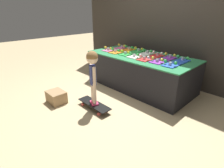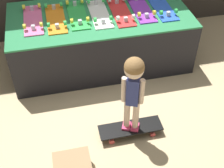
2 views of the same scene
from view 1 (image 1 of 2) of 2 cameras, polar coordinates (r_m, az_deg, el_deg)
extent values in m
plane|color=tan|center=(3.26, 1.14, -4.16)|extent=(16.00, 16.00, 0.00)
cube|color=#332D28|center=(4.05, 16.93, 20.42)|extent=(4.79, 0.10, 2.73)
cube|color=black|center=(3.63, 9.12, 3.97)|extent=(2.11, 1.03, 0.64)
cube|color=#2D7F4C|center=(3.54, 9.46, 9.04)|extent=(2.11, 1.03, 0.02)
cube|color=pink|center=(4.03, 1.05, 11.33)|extent=(0.21, 0.65, 0.01)
cube|color=#B7B7BC|center=(4.18, 3.19, 12.17)|extent=(0.04, 0.04, 0.05)
cylinder|color=yellow|center=(4.12, 4.11, 12.34)|extent=(0.03, 0.05, 0.05)
cylinder|color=yellow|center=(4.23, 2.31, 12.68)|extent=(0.03, 0.05, 0.05)
cube|color=#B7B7BC|center=(3.88, -1.23, 11.35)|extent=(0.04, 0.04, 0.05)
cylinder|color=yellow|center=(3.81, -0.32, 11.53)|extent=(0.03, 0.05, 0.05)
cylinder|color=yellow|center=(3.94, -2.12, 11.90)|extent=(0.03, 0.05, 0.05)
cube|color=orange|center=(3.85, 3.44, 10.70)|extent=(0.21, 0.65, 0.01)
cube|color=#B7B7BC|center=(4.00, 5.59, 11.59)|extent=(0.04, 0.04, 0.05)
cylinder|color=green|center=(3.93, 6.59, 11.74)|extent=(0.03, 0.05, 0.05)
cylinder|color=green|center=(4.05, 4.64, 12.13)|extent=(0.03, 0.05, 0.05)
cube|color=#B7B7BC|center=(3.69, 1.15, 10.71)|extent=(0.04, 0.04, 0.05)
cylinder|color=green|center=(3.62, 2.15, 10.89)|extent=(0.03, 0.05, 0.05)
cylinder|color=green|center=(3.74, 0.18, 11.31)|extent=(0.03, 0.05, 0.05)
cube|color=green|center=(3.70, 6.61, 10.11)|extent=(0.21, 0.65, 0.01)
cube|color=#B7B7BC|center=(3.86, 8.71, 11.03)|extent=(0.04, 0.04, 0.05)
cylinder|color=yellow|center=(3.80, 9.80, 11.17)|extent=(0.03, 0.05, 0.05)
cylinder|color=yellow|center=(3.91, 7.70, 11.61)|extent=(0.03, 0.05, 0.05)
cube|color=#B7B7BC|center=(3.54, 4.37, 10.12)|extent=(0.04, 0.04, 0.05)
cylinder|color=yellow|center=(3.48, 5.47, 10.28)|extent=(0.03, 0.05, 0.05)
cylinder|color=yellow|center=(3.59, 3.32, 10.76)|extent=(0.03, 0.05, 0.05)
cube|color=white|center=(3.53, 9.41, 9.30)|extent=(0.21, 0.65, 0.01)
cube|color=#B7B7BC|center=(3.69, 11.50, 10.27)|extent=(0.04, 0.04, 0.05)
cylinder|color=green|center=(3.64, 12.67, 10.40)|extent=(0.03, 0.05, 0.05)
cylinder|color=green|center=(3.73, 10.42, 10.91)|extent=(0.03, 0.05, 0.05)
cube|color=#B7B7BC|center=(3.36, 7.20, 9.28)|extent=(0.04, 0.04, 0.05)
cylinder|color=green|center=(3.30, 8.42, 9.43)|extent=(0.03, 0.05, 0.05)
cylinder|color=green|center=(3.40, 6.07, 9.98)|extent=(0.03, 0.05, 0.05)
cube|color=red|center=(3.37, 12.62, 8.41)|extent=(0.21, 0.65, 0.01)
cube|color=#B7B7BC|center=(3.54, 14.65, 9.45)|extent=(0.04, 0.04, 0.05)
cylinder|color=white|center=(3.49, 15.91, 9.56)|extent=(0.03, 0.05, 0.05)
cylinder|color=white|center=(3.58, 13.49, 10.13)|extent=(0.03, 0.05, 0.05)
cube|color=#B7B7BC|center=(3.19, 10.48, 8.37)|extent=(0.04, 0.04, 0.05)
cylinder|color=white|center=(3.14, 11.81, 8.49)|extent=(0.03, 0.05, 0.05)
cylinder|color=white|center=(3.24, 9.25, 9.12)|extent=(0.03, 0.05, 0.05)
cube|color=purple|center=(3.27, 16.54, 7.55)|extent=(0.21, 0.65, 0.01)
cube|color=#B7B7BC|center=(3.44, 18.44, 8.65)|extent=(0.04, 0.04, 0.05)
cylinder|color=yellow|center=(3.40, 19.79, 8.74)|extent=(0.03, 0.05, 0.05)
cylinder|color=yellow|center=(3.48, 17.22, 9.37)|extent=(0.03, 0.05, 0.05)
cube|color=#B7B7BC|center=(3.08, 14.57, 7.48)|extent=(0.04, 0.04, 0.05)
cylinder|color=yellow|center=(3.03, 16.02, 7.58)|extent=(0.03, 0.05, 0.05)
cylinder|color=yellow|center=(3.12, 13.25, 8.28)|extent=(0.03, 0.05, 0.05)
cube|color=blue|center=(3.14, 20.30, 6.46)|extent=(0.21, 0.65, 0.01)
cube|color=#B7B7BC|center=(3.32, 22.08, 7.64)|extent=(0.04, 0.04, 0.05)
cylinder|color=green|center=(3.29, 23.52, 7.71)|extent=(0.03, 0.05, 0.05)
cylinder|color=green|center=(3.35, 20.79, 8.41)|extent=(0.03, 0.05, 0.05)
cube|color=#B7B7BC|center=(2.95, 18.49, 6.33)|extent=(0.04, 0.04, 0.05)
cylinder|color=green|center=(2.91, 20.06, 6.40)|extent=(0.03, 0.05, 0.05)
cylinder|color=green|center=(2.98, 17.07, 7.20)|extent=(0.03, 0.05, 0.05)
cube|color=black|center=(2.87, -5.83, -6.49)|extent=(0.63, 0.19, 0.01)
cube|color=#B7B7BC|center=(2.74, -3.04, -8.67)|extent=(0.04, 0.04, 0.05)
cylinder|color=#D84C4C|center=(2.80, -1.76, -8.51)|extent=(0.05, 0.03, 0.05)
cylinder|color=#D84C4C|center=(2.71, -4.35, -9.74)|extent=(0.05, 0.03, 0.05)
cube|color=#B7B7BC|center=(3.03, -8.28, -5.58)|extent=(0.04, 0.04, 0.05)
cylinder|color=#D84C4C|center=(3.08, -7.02, -5.50)|extent=(0.05, 0.03, 0.05)
cylinder|color=#D84C4C|center=(3.00, -9.51, -6.51)|extent=(0.05, 0.03, 0.05)
cube|color=#E03D6B|center=(2.82, -5.61, -6.55)|extent=(0.11, 0.13, 0.03)
cylinder|color=beige|center=(2.73, -5.76, -3.20)|extent=(0.06, 0.06, 0.34)
cube|color=#E03D6B|center=(2.89, -6.07, -5.76)|extent=(0.11, 0.13, 0.03)
cylinder|color=beige|center=(2.81, -6.22, -2.47)|extent=(0.06, 0.06, 0.34)
cube|color=navy|center=(2.66, -6.26, 2.90)|extent=(0.13, 0.12, 0.30)
cylinder|color=beige|center=(2.58, -5.81, 2.60)|extent=(0.05, 0.05, 0.27)
cylinder|color=beige|center=(2.72, -6.70, 3.70)|extent=(0.05, 0.05, 0.27)
sphere|color=beige|center=(2.58, -6.51, 8.35)|extent=(0.17, 0.17, 0.17)
sphere|color=olive|center=(2.57, -6.53, 8.81)|extent=(0.17, 0.17, 0.17)
cube|color=#A37F56|center=(3.18, -17.70, -4.05)|extent=(0.32, 0.26, 0.20)
camera|label=2|loc=(2.82, -62.66, 33.47)|focal=50.00mm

